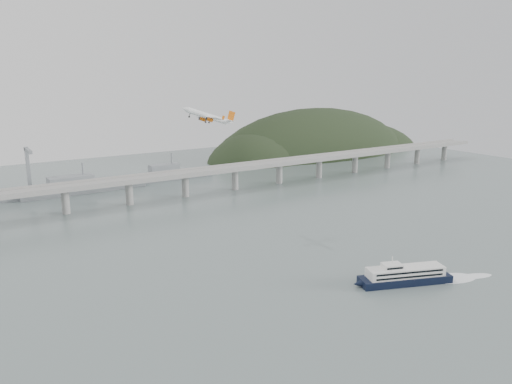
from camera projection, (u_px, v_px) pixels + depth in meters
ground at (313, 279)px, 261.00m from camera, size 900.00×900.00×0.00m
bridge at (162, 180)px, 419.98m from camera, size 800.00×22.00×23.90m
headland at (322, 166)px, 686.75m from camera, size 365.00×155.00×156.00m
ferry at (405, 275)px, 255.79m from camera, size 76.08×34.76×14.96m
airliner at (209, 117)px, 296.11m from camera, size 35.26×31.82×13.48m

